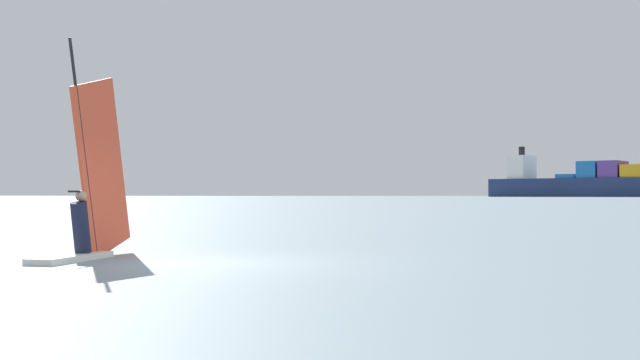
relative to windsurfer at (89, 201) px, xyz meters
The scene contains 4 objects.
ground_plane 3.04m from the windsurfer, 15.17° to the right, with size 4000.00×4000.00×0.00m, color gray.
windsurfer is the anchor object (origin of this frame).
cargo_ship 499.68m from the windsurfer, 76.06° to the left, with size 142.31×98.43×33.27m.
distant_headland 1347.03m from the windsurfer, 84.29° to the left, with size 1270.79×380.87×43.14m, color #4C564C.
Camera 1 is at (3.92, -14.04, 1.27)m, focal length 43.64 mm.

